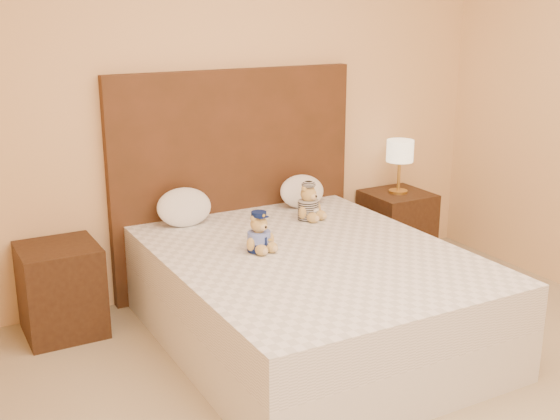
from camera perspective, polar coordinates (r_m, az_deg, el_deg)
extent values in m
cube|color=#EFBE82|center=(4.74, -4.05, 9.58)|extent=(4.00, 0.04, 2.70)
cube|color=white|center=(4.17, 2.45, -8.60)|extent=(1.60, 2.00, 0.30)
cube|color=white|center=(4.06, 2.50, -5.08)|extent=(1.60, 2.00, 0.25)
cube|color=#512C18|center=(4.81, -3.71, 2.42)|extent=(1.75, 0.08, 1.50)
cube|color=#3A2312|center=(4.40, -17.35, -6.20)|extent=(0.45, 0.45, 0.55)
cube|color=#3A2312|center=(5.41, 9.43, -1.42)|extent=(0.45, 0.45, 0.55)
cylinder|color=gold|center=(5.33, 9.57, 1.50)|extent=(0.14, 0.14, 0.02)
cylinder|color=gold|center=(5.29, 9.64, 2.86)|extent=(0.02, 0.02, 0.26)
cylinder|color=#F8EDC2|center=(5.26, 9.73, 4.77)|extent=(0.20, 0.20, 0.16)
ellipsoid|color=white|center=(4.50, -7.80, 0.38)|extent=(0.36, 0.24, 0.26)
ellipsoid|color=white|center=(4.87, 1.81, 1.65)|extent=(0.34, 0.22, 0.24)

